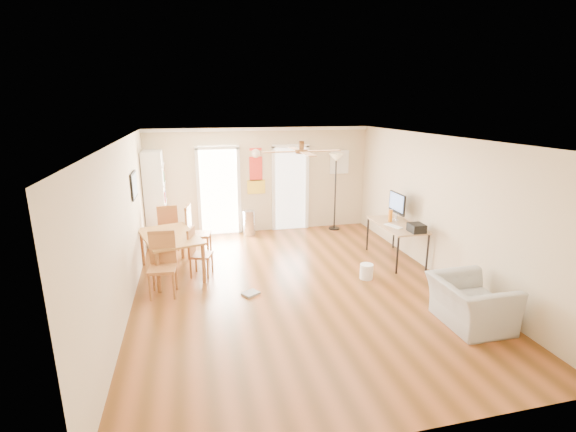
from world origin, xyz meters
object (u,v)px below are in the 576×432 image
object	(u,v)px
computer_desk	(396,242)
armchair	(470,303)
printer	(417,228)
dining_chair_right_b	(201,252)
bookshelf	(156,197)
dining_chair_right_a	(199,232)
trash_can	(249,223)
dining_chair_near	(162,265)
wastebasket_a	(366,271)
dining_chair_far	(168,227)
dining_table	(171,254)
torchiere_lamp	(335,192)

from	to	relation	value
computer_desk	armchair	distance (m)	2.64
printer	dining_chair_right_b	bearing A→B (deg)	172.29
bookshelf	dining_chair_right_b	bearing A→B (deg)	-61.82
dining_chair_right_a	trash_can	world-z (taller)	dining_chair_right_a
dining_chair_near	wastebasket_a	world-z (taller)	dining_chair_near
dining_chair_near	dining_chair_far	world-z (taller)	dining_chair_near
dining_table	dining_chair_right_a	world-z (taller)	dining_chair_right_a
trash_can	dining_chair_right_b	bearing A→B (deg)	-118.67
dining_chair_near	dining_chair_right_a	bearing A→B (deg)	73.85
trash_can	torchiere_lamp	distance (m)	2.32
trash_can	armchair	bearing A→B (deg)	-63.19
trash_can	wastebasket_a	distance (m)	3.57
wastebasket_a	armchair	xyz separation A→B (m)	(0.78, -1.87, 0.20)
dining_chair_right_b	dining_chair_right_a	bearing A→B (deg)	18.47
bookshelf	torchiere_lamp	size ratio (longest dim) A/B	1.09
torchiere_lamp	computer_desk	xyz separation A→B (m)	(0.49, -2.36, -0.59)
armchair	dining_table	bearing A→B (deg)	55.80
dining_chair_right_a	printer	bearing A→B (deg)	-102.39
dining_table	dining_chair_near	bearing A→B (deg)	-96.56
dining_chair_near	printer	xyz separation A→B (m)	(4.71, 0.02, 0.31)
dining_chair_right_b	trash_can	size ratio (longest dim) A/B	1.48
computer_desk	printer	size ratio (longest dim) A/B	4.57
bookshelf	armchair	xyz separation A→B (m)	(4.67, -5.03, -0.72)
dining_chair_right_b	torchiere_lamp	world-z (taller)	torchiere_lamp
dining_chair_right_b	wastebasket_a	size ratio (longest dim) A/B	3.27
dining_table	dining_chair_near	distance (m)	0.94
dining_table	dining_chair_right_b	size ratio (longest dim) A/B	1.67
dining_table	trash_can	size ratio (longest dim) A/B	2.46
torchiere_lamp	armchair	distance (m)	5.04
computer_desk	dining_chair_near	bearing A→B (deg)	-172.78
dining_chair_right_b	dining_chair_far	world-z (taller)	dining_chair_far
torchiere_lamp	computer_desk	world-z (taller)	torchiere_lamp
dining_table	wastebasket_a	bearing A→B (deg)	-17.31
trash_can	dining_table	bearing A→B (deg)	-131.38
dining_chair_right_a	armchair	bearing A→B (deg)	-124.74
wastebasket_a	dining_chair_near	bearing A→B (deg)	177.22
dining_chair_near	computer_desk	size ratio (longest dim) A/B	0.75
dining_table	trash_can	world-z (taller)	dining_table
bookshelf	dining_chair_near	xyz separation A→B (m)	(0.26, -2.98, -0.53)
dining_chair_right_a	computer_desk	distance (m)	4.11
dining_chair_far	torchiere_lamp	xyz separation A→B (m)	(4.12, 0.59, 0.46)
dining_table	torchiere_lamp	world-z (taller)	torchiere_lamp
dining_chair_right_b	torchiere_lamp	distance (m)	4.16
dining_chair_far	wastebasket_a	distance (m)	4.44
bookshelf	dining_chair_right_a	bearing A→B (deg)	-47.47
dining_chair_right_b	dining_chair_far	size ratio (longest dim) A/B	0.89
dining_chair_far	dining_chair_near	bearing A→B (deg)	83.41
dining_chair_near	torchiere_lamp	size ratio (longest dim) A/B	0.55
dining_chair_near	printer	size ratio (longest dim) A/B	3.41
dining_chair_far	printer	world-z (taller)	dining_chair_far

